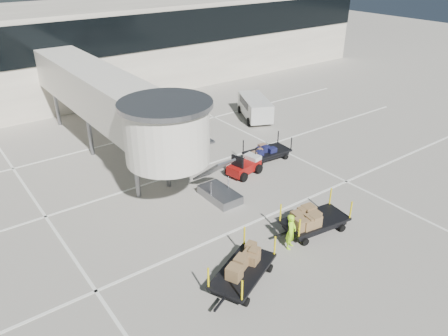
{
  "coord_description": "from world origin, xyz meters",
  "views": [
    {
      "loc": [
        -13.95,
        -12.37,
        12.9
      ],
      "look_at": [
        -1.26,
        4.79,
        2.0
      ],
      "focal_mm": 35.0,
      "sensor_mm": 36.0,
      "label": 1
    }
  ],
  "objects_px": {
    "suitcase_cart": "(267,152)",
    "minivan": "(255,106)",
    "baggage_tug": "(245,166)",
    "box_cart_near": "(316,219)",
    "box_cart_far": "(242,272)",
    "ground_worker": "(291,232)"
  },
  "relations": [
    {
      "from": "suitcase_cart",
      "to": "ground_worker",
      "type": "bearing_deg",
      "value": -121.34
    },
    {
      "from": "minivan",
      "to": "box_cart_near",
      "type": "bearing_deg",
      "value": -94.44
    },
    {
      "from": "minivan",
      "to": "ground_worker",
      "type": "bearing_deg",
      "value": -99.81
    },
    {
      "from": "box_cart_near",
      "to": "minivan",
      "type": "bearing_deg",
      "value": 68.22
    },
    {
      "from": "box_cart_near",
      "to": "ground_worker",
      "type": "distance_m",
      "value": 2.07
    },
    {
      "from": "box_cart_near",
      "to": "box_cart_far",
      "type": "relative_size",
      "value": 1.02
    },
    {
      "from": "baggage_tug",
      "to": "minivan",
      "type": "distance_m",
      "value": 10.22
    },
    {
      "from": "ground_worker",
      "to": "minivan",
      "type": "height_order",
      "value": "ground_worker"
    },
    {
      "from": "suitcase_cart",
      "to": "minivan",
      "type": "height_order",
      "value": "minivan"
    },
    {
      "from": "ground_worker",
      "to": "box_cart_near",
      "type": "bearing_deg",
      "value": -17.93
    },
    {
      "from": "box_cart_far",
      "to": "minivan",
      "type": "relative_size",
      "value": 0.83
    },
    {
      "from": "ground_worker",
      "to": "minivan",
      "type": "relative_size",
      "value": 0.37
    },
    {
      "from": "baggage_tug",
      "to": "ground_worker",
      "type": "height_order",
      "value": "ground_worker"
    },
    {
      "from": "suitcase_cart",
      "to": "box_cart_near",
      "type": "bearing_deg",
      "value": -110.92
    },
    {
      "from": "suitcase_cart",
      "to": "box_cart_far",
      "type": "bearing_deg",
      "value": -132.82
    },
    {
      "from": "box_cart_near",
      "to": "baggage_tug",
      "type": "bearing_deg",
      "value": 89.5
    },
    {
      "from": "suitcase_cart",
      "to": "minivan",
      "type": "relative_size",
      "value": 0.78
    },
    {
      "from": "box_cart_far",
      "to": "minivan",
      "type": "distance_m",
      "value": 20.29
    },
    {
      "from": "baggage_tug",
      "to": "box_cart_near",
      "type": "distance_m",
      "value": 6.98
    },
    {
      "from": "suitcase_cart",
      "to": "box_cart_near",
      "type": "height_order",
      "value": "box_cart_near"
    },
    {
      "from": "baggage_tug",
      "to": "box_cart_near",
      "type": "xyz_separation_m",
      "value": [
        -0.95,
        -6.91,
        0.12
      ]
    },
    {
      "from": "baggage_tug",
      "to": "ground_worker",
      "type": "bearing_deg",
      "value": -123.92
    }
  ]
}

